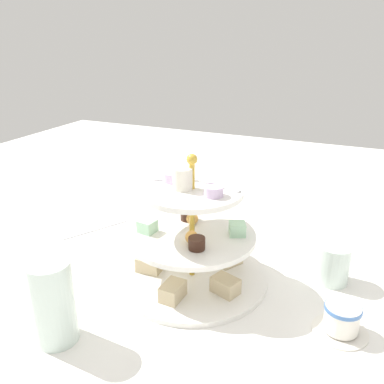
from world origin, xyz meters
TOP-DOWN VIEW (x-y plane):
  - ground_plane at (0.00, 0.00)m, footprint 2.40×2.40m
  - tiered_serving_stand at (0.00, -0.00)m, footprint 0.30×0.30m
  - water_glass_tall_right at (0.13, 0.24)m, footprint 0.07×0.07m
  - water_glass_short_left at (-0.25, -0.10)m, footprint 0.06×0.06m
  - teacup_with_saucer at (-0.28, 0.05)m, footprint 0.09×0.09m
  - butter_knife_left at (0.31, -0.10)m, footprint 0.10×0.16m

SIDE VIEW (x-z plane):
  - ground_plane at x=0.00m, z-range 0.00..0.00m
  - butter_knife_left at x=0.31m, z-range 0.00..0.00m
  - teacup_with_saucer at x=-0.28m, z-range 0.00..0.05m
  - water_glass_short_left at x=-0.25m, z-range 0.00..0.08m
  - water_glass_tall_right at x=0.13m, z-range 0.00..0.14m
  - tiered_serving_stand at x=0.00m, z-range -0.05..0.20m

